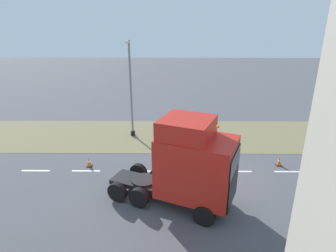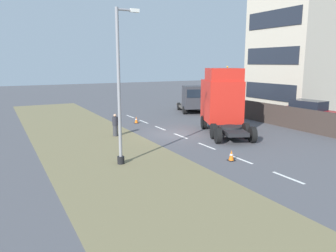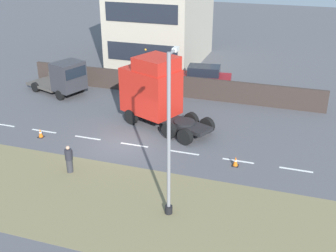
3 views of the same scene
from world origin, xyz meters
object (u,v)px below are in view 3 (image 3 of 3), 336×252
(flatbed_truck, at_px, (65,78))
(parked_car, at_px, (203,79))
(lorry_cab, at_px, (154,91))
(traffic_cone_lead, at_px, (41,133))
(pedestrian, at_px, (69,159))
(traffic_cone_trailing, at_px, (236,161))
(lamp_post, at_px, (169,146))

(flatbed_truck, xyz_separation_m, parked_car, (4.36, -10.07, -0.44))
(lorry_cab, xyz_separation_m, traffic_cone_lead, (-4.33, 6.13, -2.06))
(pedestrian, bearing_deg, traffic_cone_trailing, -67.71)
(parked_car, distance_m, pedestrian, 15.32)
(lamp_post, bearing_deg, flatbed_truck, 45.68)
(lamp_post, bearing_deg, lorry_cab, 23.66)
(traffic_cone_trailing, bearing_deg, pedestrian, 112.29)
(traffic_cone_lead, bearing_deg, lorry_cab, -54.72)
(flatbed_truck, relative_size, lamp_post, 0.73)
(lorry_cab, bearing_deg, traffic_cone_lead, 148.38)
(flatbed_truck, relative_size, pedestrian, 3.51)
(lorry_cab, height_order, lamp_post, lamp_post)
(pedestrian, relative_size, traffic_cone_lead, 2.74)
(traffic_cone_lead, bearing_deg, parked_car, -33.50)
(lamp_post, bearing_deg, traffic_cone_lead, 63.79)
(flatbed_truck, bearing_deg, lorry_cab, 90.36)
(pedestrian, bearing_deg, lamp_post, -106.13)
(lorry_cab, relative_size, flatbed_truck, 1.21)
(traffic_cone_trailing, bearing_deg, lorry_cab, 56.86)
(parked_car, bearing_deg, traffic_cone_lead, 139.59)
(pedestrian, distance_m, traffic_cone_lead, 5.15)
(pedestrian, xyz_separation_m, traffic_cone_trailing, (3.46, -8.43, -0.49))
(parked_car, distance_m, lamp_post, 17.04)
(flatbed_truck, xyz_separation_m, traffic_cone_lead, (-7.27, -2.37, -1.18))
(lamp_post, xyz_separation_m, pedestrian, (1.81, 6.25, -2.72))
(lorry_cab, relative_size, pedestrian, 4.24)
(flatbed_truck, relative_size, traffic_cone_lead, 9.62)
(lamp_post, bearing_deg, traffic_cone_trailing, -22.53)
(parked_car, bearing_deg, traffic_cone_trailing, -164.45)
(lamp_post, relative_size, pedestrian, 4.80)
(lamp_post, xyz_separation_m, traffic_cone_lead, (5.04, 10.23, -3.21))
(pedestrian, xyz_separation_m, traffic_cone_lead, (3.23, 3.98, -0.49))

